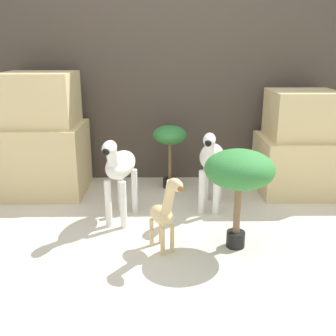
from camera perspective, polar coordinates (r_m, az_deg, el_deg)
The scene contains 9 objects.
ground_plane at distance 2.58m, azimuth 1.18°, elevation -13.06°, with size 14.00×14.00×0.00m, color beige.
wall_back at distance 3.92m, azimuth 0.54°, elevation 14.25°, with size 6.40×0.08×2.20m.
rock_pillar_left at distance 3.74m, azimuth -17.58°, elevation 4.10°, with size 0.71×0.66×1.09m.
rock_pillar_right at distance 3.80m, azimuth 18.52°, elevation 2.92°, with size 0.71×0.66×0.93m.
zebra_right at distance 3.22m, azimuth 6.31°, elevation 1.24°, with size 0.28×0.56×0.69m.
zebra_left at distance 2.98m, azimuth -7.01°, elevation -0.05°, with size 0.28×0.56×0.69m.
giraffe_figurine at distance 2.54m, azimuth -0.48°, elevation -6.18°, with size 0.26×0.35×0.55m.
potted_palm_front at distance 3.68m, azimuth 0.26°, elevation 4.20°, with size 0.32×0.32×0.60m.
potted_palm_back at distance 2.56m, azimuth 10.31°, elevation -0.57°, with size 0.45×0.45×0.68m.
Camera 1 is at (-0.07, -2.23, 1.30)m, focal length 42.00 mm.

